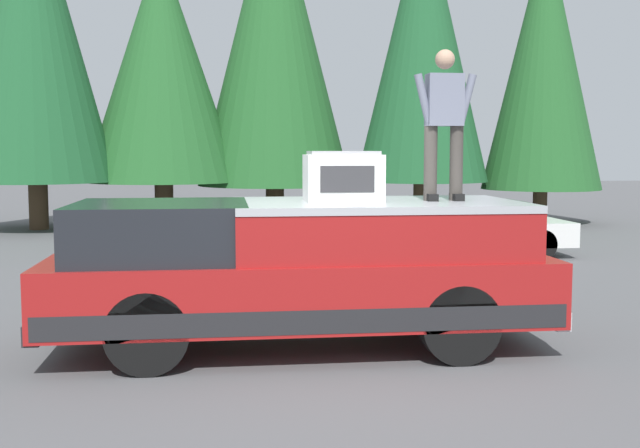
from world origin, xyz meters
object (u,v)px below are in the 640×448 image
at_px(parked_car_white, 471,229).
at_px(parked_car_silver, 190,230).
at_px(pickup_truck, 299,271).
at_px(person_on_truck_bed, 444,121).
at_px(compressor_unit, 343,177).

relative_size(parked_car_white, parked_car_silver, 1.00).
distance_m(pickup_truck, person_on_truck_bed, 2.35).
bearing_deg(compressor_unit, person_on_truck_bed, -89.58).
bearing_deg(pickup_truck, parked_car_silver, 11.40).
bearing_deg(person_on_truck_bed, parked_car_white, -20.39).
height_order(pickup_truck, parked_car_white, pickup_truck).
distance_m(pickup_truck, compressor_unit, 1.16).
xyz_separation_m(compressor_unit, parked_car_silver, (7.66, 2.03, -1.35)).
height_order(person_on_truck_bed, parked_car_white, person_on_truck_bed).
relative_size(person_on_truck_bed, parked_car_white, 0.41).
height_order(parked_car_white, parked_car_silver, same).
xyz_separation_m(compressor_unit, parked_car_white, (7.15, -3.81, -1.35)).
relative_size(compressor_unit, parked_car_silver, 0.20).
height_order(person_on_truck_bed, parked_car_silver, person_on_truck_bed).
bearing_deg(compressor_unit, pickup_truck, 88.93).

